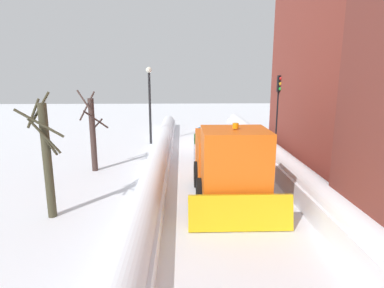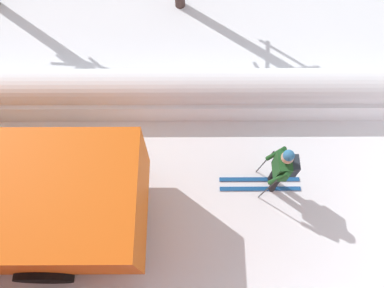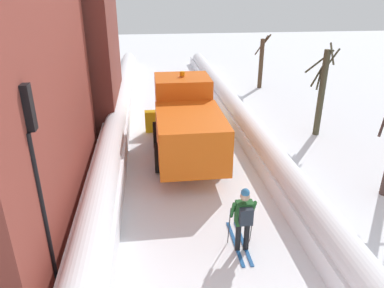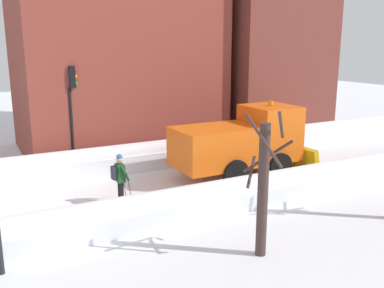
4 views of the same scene
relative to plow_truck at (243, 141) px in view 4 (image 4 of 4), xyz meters
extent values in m
plane|color=white|center=(0.03, 0.69, -1.48)|extent=(80.00, 80.00, 0.00)
cube|color=white|center=(-2.88, 0.69, -1.09)|extent=(1.10, 36.00, 0.77)
cylinder|color=white|center=(-2.88, 0.69, -0.70)|extent=(0.90, 34.20, 0.90)
cube|color=white|center=(2.95, 0.69, -1.17)|extent=(1.10, 36.00, 0.61)
cylinder|color=white|center=(2.95, 0.69, -0.86)|extent=(0.90, 34.20, 0.90)
cube|color=brown|center=(-7.38, -3.09, 5.67)|extent=(7.40, 9.63, 14.30)
cube|color=orange|center=(0.00, -1.32, -0.08)|extent=(2.30, 3.40, 1.60)
cube|color=orange|center=(0.00, 1.38, 0.27)|extent=(2.20, 2.00, 2.30)
cube|color=black|center=(0.00, 2.34, 0.78)|extent=(1.85, 0.06, 1.01)
cube|color=gold|center=(0.00, 2.73, -0.93)|extent=(3.20, 0.46, 1.13)
cylinder|color=orange|center=(0.00, 1.38, 1.54)|extent=(0.20, 0.20, 0.18)
cylinder|color=black|center=(-1.15, 1.08, -0.93)|extent=(0.25, 1.10, 1.10)
cylinder|color=black|center=(1.15, 1.08, -0.93)|extent=(0.25, 1.10, 1.10)
cylinder|color=black|center=(-1.15, -1.12, -0.93)|extent=(0.25, 1.10, 1.10)
cylinder|color=black|center=(1.15, -1.12, -0.93)|extent=(0.25, 1.10, 1.10)
cylinder|color=black|center=(0.69, -5.68, -1.07)|extent=(0.14, 0.14, 0.82)
cylinder|color=black|center=(0.91, -5.68, -1.07)|extent=(0.14, 0.14, 0.82)
cube|color=#1E5123|center=(0.80, -5.68, -0.35)|extent=(0.42, 0.26, 0.62)
cube|color=#262D38|center=(0.80, -5.89, -0.32)|extent=(0.32, 0.16, 0.44)
sphere|color=tan|center=(0.80, -5.68, 0.12)|extent=(0.24, 0.24, 0.24)
sphere|color=teal|center=(0.80, -5.68, 0.22)|extent=(0.22, 0.22, 0.22)
cylinder|color=#1E5123|center=(0.54, -5.58, -0.32)|extent=(0.09, 0.33, 0.56)
cylinder|color=#1E5123|center=(1.06, -5.58, -0.32)|extent=(0.09, 0.33, 0.56)
cube|color=#194C8C|center=(0.69, -5.43, -1.46)|extent=(0.09, 1.80, 0.03)
cube|color=#194C8C|center=(0.91, -5.43, -1.46)|extent=(0.09, 1.80, 0.03)
cylinder|color=#262628|center=(0.50, -5.46, -0.88)|extent=(0.02, 0.19, 1.19)
cylinder|color=#262628|center=(1.10, -5.46, -0.88)|extent=(0.02, 0.19, 1.19)
cylinder|color=black|center=(-3.67, -6.28, 0.37)|extent=(0.12, 0.12, 3.70)
cube|color=black|center=(-3.67, -6.14, 2.67)|extent=(0.28, 0.24, 0.90)
sphere|color=red|center=(-3.67, -6.01, 2.95)|extent=(0.18, 0.18, 0.18)
sphere|color=gold|center=(-3.67, -6.01, 2.67)|extent=(0.18, 0.18, 0.18)
sphere|color=green|center=(-3.67, -6.01, 2.39)|extent=(0.18, 0.18, 0.18)
cylinder|color=#402F2B|center=(6.09, -3.60, 0.30)|extent=(0.28, 0.28, 3.56)
cylinder|color=#402F2B|center=(6.33, -3.30, 2.04)|extent=(0.83, 0.82, 0.89)
cylinder|color=#402F2B|center=(5.90, -3.85, 0.81)|extent=(0.69, 0.69, 0.66)
cylinder|color=#402F2B|center=(5.80, -3.26, 1.11)|extent=(0.93, 0.98, 1.01)
cylinder|color=#402F2B|center=(6.33, -3.81, 1.70)|extent=(0.65, 0.78, 1.37)
camera|label=1|loc=(1.77, 11.81, 3.24)|focal=30.06mm
camera|label=2|loc=(-1.76, -3.90, 6.51)|focal=34.82mm
camera|label=3|loc=(-1.37, -12.87, 4.74)|focal=33.67mm
camera|label=4|loc=(14.40, -10.07, 3.99)|focal=39.79mm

